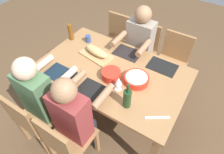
{
  "coord_description": "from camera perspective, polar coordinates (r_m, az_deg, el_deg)",
  "views": [
    {
      "loc": [
        0.82,
        -1.3,
        2.25
      ],
      "look_at": [
        0.0,
        0.0,
        0.63
      ],
      "focal_mm": 31.04,
      "sensor_mm": 36.0,
      "label": 1
    }
  ],
  "objects": [
    {
      "name": "dining_table",
      "position": [
        2.21,
        0.0,
        0.5
      ],
      "size": [
        1.64,
        1.02,
        0.74
      ],
      "color": "#9E7044",
      "rests_on": "ground_plane"
    },
    {
      "name": "placemat_near_center",
      "position": [
        1.96,
        -5.54,
        -4.02
      ],
      "size": [
        0.32,
        0.23,
        0.01
      ],
      "primitive_type": "cube",
      "color": "black",
      "rests_on": "dining_table"
    },
    {
      "name": "wine_glass",
      "position": [
        1.88,
        1.92,
        -1.34
      ],
      "size": [
        0.08,
        0.08,
        0.17
      ],
      "color": "silver",
      "rests_on": "dining_table"
    },
    {
      "name": "cup_far_left",
      "position": [
        2.55,
        -7.06,
        11.11
      ],
      "size": [
        0.07,
        0.07,
        0.09
      ],
      "primitive_type": "cylinder",
      "color": "#334C8C",
      "rests_on": "dining_table"
    },
    {
      "name": "bread_loaf",
      "position": [
        2.31,
        -4.65,
        7.52
      ],
      "size": [
        0.33,
        0.16,
        0.09
      ],
      "primitive_type": "ellipsoid",
      "rotation": [
        0.0,
        0.0,
        -0.16
      ],
      "color": "tan",
      "rests_on": "cutting_board"
    },
    {
      "name": "chair_far_center",
      "position": [
        2.89,
        8.99,
        8.17
      ],
      "size": [
        0.4,
        0.4,
        0.85
      ],
      "color": "#9E7044",
      "rests_on": "ground_plane"
    },
    {
      "name": "beer_bottle",
      "position": [
        2.6,
        -12.08,
        12.84
      ],
      "size": [
        0.06,
        0.06,
        0.22
      ],
      "primitive_type": "cylinder",
      "color": "brown",
      "rests_on": "dining_table"
    },
    {
      "name": "chair_near_center",
      "position": [
        2.01,
        -13.53,
        -17.77
      ],
      "size": [
        0.4,
        0.4,
        0.85
      ],
      "color": "#9E7044",
      "rests_on": "ground_plane"
    },
    {
      "name": "placemat_near_left",
      "position": [
        2.19,
        -15.09,
        0.99
      ],
      "size": [
        0.32,
        0.23,
        0.01
      ],
      "primitive_type": "cube",
      "color": "#142333",
      "rests_on": "dining_table"
    },
    {
      "name": "serving_bowl_pasta",
      "position": [
        2.02,
        7.2,
        -0.56
      ],
      "size": [
        0.26,
        0.26,
        0.07
      ],
      "color": "red",
      "rests_on": "dining_table"
    },
    {
      "name": "wine_bottle",
      "position": [
        1.77,
        4.49,
        -6.26
      ],
      "size": [
        0.08,
        0.08,
        0.29
      ],
      "color": "#193819",
      "rests_on": "dining_table"
    },
    {
      "name": "chair_near_left",
      "position": [
        2.23,
        -22.26,
        -11.29
      ],
      "size": [
        0.4,
        0.4,
        0.85
      ],
      "color": "#9E7044",
      "rests_on": "ground_plane"
    },
    {
      "name": "carving_knife",
      "position": [
        1.82,
        13.2,
        -11.56
      ],
      "size": [
        0.2,
        0.15,
        0.01
      ],
      "primitive_type": "cube",
      "rotation": [
        0.0,
        0.0,
        0.59
      ],
      "color": "silver",
      "rests_on": "dining_table"
    },
    {
      "name": "diner_far_center",
      "position": [
        2.62,
        7.74,
        9.78
      ],
      "size": [
        0.41,
        0.53,
        1.2
      ],
      "color": "#2D2D38",
      "rests_on": "ground_plane"
    },
    {
      "name": "chair_far_left",
      "position": [
        3.05,
        1.26,
        11.08
      ],
      "size": [
        0.4,
        0.4,
        0.85
      ],
      "color": "#9E7044",
      "rests_on": "ground_plane"
    },
    {
      "name": "serving_bowl_salad",
      "position": [
        2.04,
        -0.23,
        0.81
      ],
      "size": [
        0.2,
        0.2,
        0.09
      ],
      "color": "red",
      "rests_on": "dining_table"
    },
    {
      "name": "chair_far_right",
      "position": [
        2.79,
        17.29,
        4.83
      ],
      "size": [
        0.4,
        0.4,
        0.85
      ],
      "color": "#9E7044",
      "rests_on": "ground_plane"
    },
    {
      "name": "diner_near_center",
      "position": [
        1.87,
        -10.91,
        -10.82
      ],
      "size": [
        0.41,
        0.53,
        1.2
      ],
      "color": "#2D2D38",
      "rests_on": "ground_plane"
    },
    {
      "name": "placemat_far_center",
      "position": [
        2.38,
        4.58,
        7.1
      ],
      "size": [
        0.32,
        0.23,
        0.01
      ],
      "primitive_type": "cube",
      "color": "black",
      "rests_on": "dining_table"
    },
    {
      "name": "cutting_board",
      "position": [
        2.34,
        -4.57,
        6.48
      ],
      "size": [
        0.43,
        0.28,
        0.02
      ],
      "primitive_type": "cube",
      "rotation": [
        0.0,
        0.0,
        -0.16
      ],
      "color": "tan",
      "rests_on": "dining_table"
    },
    {
      "name": "ground_plane",
      "position": [
        2.73,
        0.0,
        -9.13
      ],
      "size": [
        8.0,
        8.0,
        0.0
      ],
      "primitive_type": "plane",
      "color": "brown"
    },
    {
      "name": "diner_near_left",
      "position": [
        2.11,
        -20.29,
        -4.78
      ],
      "size": [
        0.41,
        0.53,
        1.2
      ],
      "color": "#2D2D38",
      "rests_on": "ground_plane"
    },
    {
      "name": "placemat_far_right",
      "position": [
        2.27,
        14.58,
        3.0
      ],
      "size": [
        0.32,
        0.23,
        0.01
      ],
      "primitive_type": "cube",
      "color": "black",
      "rests_on": "dining_table"
    }
  ]
}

